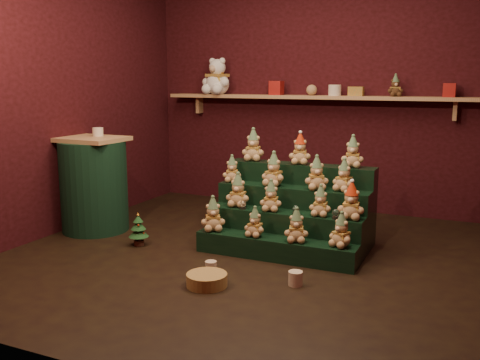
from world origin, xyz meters
The scene contains 40 objects.
ground centered at (0.00, 0.00, 0.00)m, with size 4.00×4.00×0.00m, color black.
back_wall centered at (0.00, 2.05, 1.40)m, with size 4.00×0.10×2.80m, color black.
front_wall centered at (0.00, -2.05, 1.40)m, with size 4.00×0.10×2.80m, color black.
left_wall centered at (-2.05, 0.00, 1.40)m, with size 0.10×4.00×2.80m, color black.
back_shelf centered at (0.00, 1.87, 1.29)m, with size 3.60×0.26×0.24m.
riser_tier_front centered at (0.25, 0.04, 0.09)m, with size 1.40×0.22×0.18m, color black.
riser_tier_midfront centered at (0.25, 0.26, 0.18)m, with size 1.40×0.22×0.36m, color black.
riser_tier_midback centered at (0.25, 0.48, 0.27)m, with size 1.40×0.22×0.54m, color black.
riser_tier_back centered at (0.25, 0.70, 0.36)m, with size 1.40×0.22×0.72m, color black.
teddy_0 centered at (-0.34, 0.04, 0.33)m, with size 0.21×0.19×0.30m, color tan, non-canonical shape.
teddy_1 centered at (0.07, 0.03, 0.31)m, with size 0.18×0.16×0.25m, color tan, non-canonical shape.
teddy_2 centered at (0.44, 0.03, 0.32)m, with size 0.20×0.18×0.28m, color tan, non-canonical shape.
teddy_3 centered at (0.81, 0.05, 0.32)m, with size 0.20×0.18×0.28m, color tan, non-canonical shape.
teddy_4 centered at (-0.21, 0.28, 0.51)m, with size 0.22×0.19×0.30m, color tan, non-canonical shape.
teddy_5 centered at (0.13, 0.25, 0.50)m, with size 0.19×0.17×0.27m, color tan, non-canonical shape.
teddy_6 centered at (0.57, 0.26, 0.49)m, with size 0.19×0.17×0.26m, color tan, non-canonical shape.
teddy_7 centered at (0.83, 0.26, 0.51)m, with size 0.22×0.20×0.31m, color tan, non-canonical shape.
teddy_8 centered at (-0.36, 0.48, 0.66)m, with size 0.18×0.16×0.25m, color tan, non-canonical shape.
teddy_9 centered at (0.07, 0.47, 0.69)m, with size 0.22×0.20×0.30m, color tan, non-canonical shape.
teddy_10 centered at (0.47, 0.47, 0.69)m, with size 0.21×0.19×0.29m, color tan, non-canonical shape.
teddy_11 centered at (0.71, 0.50, 0.68)m, with size 0.20×0.18×0.28m, color tan, non-canonical shape.
teddy_12 centered at (-0.24, 0.72, 0.87)m, with size 0.22×0.20×0.30m, color tan, non-canonical shape.
teddy_13 centered at (0.24, 0.70, 0.86)m, with size 0.20×0.18×0.28m, color tan, non-canonical shape.
teddy_14 centered at (0.73, 0.72, 0.86)m, with size 0.20×0.18×0.28m, color tan, non-canonical shape.
snow_globe_a centered at (-0.12, 0.20, 0.40)m, with size 0.06×0.06×0.08m.
snow_globe_b centered at (0.37, 0.20, 0.40)m, with size 0.06×0.06×0.08m.
snow_globe_c centered at (0.72, 0.20, 0.40)m, with size 0.06×0.06×0.08m.
side_table centered at (-1.71, 0.12, 0.47)m, with size 0.66×0.66×0.94m.
table_ornament centered at (-1.71, 0.22, 0.98)m, with size 0.11×0.11×0.08m, color beige.
mini_christmas_tree centered at (-1.02, -0.12, 0.15)m, with size 0.18×0.18×0.31m.
mug_left centered at (-0.09, -0.48, 0.05)m, with size 0.09×0.09×0.09m, color beige.
mug_right centered at (0.60, -0.45, 0.05)m, with size 0.11×0.11×0.11m, color beige.
wicker_basket centered at (0.01, -0.74, 0.05)m, with size 0.30×0.30×0.09m, color olive.
white_bear centered at (-1.19, 1.84, 1.59)m, with size 0.39×0.35×0.54m, color white, non-canonical shape.
brown_bear centered at (0.90, 1.84, 1.43)m, with size 0.16×0.14×0.22m, color #4B3119, non-canonical shape.
gift_tin_red_a centered at (-0.43, 1.85, 1.40)m, with size 0.14×0.14×0.16m, color #A31D19.
gift_tin_cream centered at (0.25, 1.85, 1.38)m, with size 0.14×0.14×0.12m, color beige.
gift_tin_red_b centered at (1.44, 1.85, 1.39)m, with size 0.12×0.12×0.14m, color #A31D19.
shelf_plush_ball centered at (-0.01, 1.85, 1.38)m, with size 0.12×0.12×0.12m, color tan.
scarf_gift_box centered at (0.49, 1.85, 1.37)m, with size 0.16×0.10×0.10m, color orange.
Camera 1 is at (1.77, -4.03, 1.50)m, focal length 40.00 mm.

